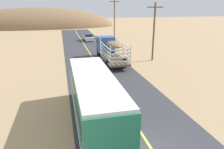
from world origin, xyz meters
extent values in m
cube|color=#3359A5|center=(2.12, 22.58, 1.82)|extent=(2.50, 2.20, 2.20)
cube|color=#192333|center=(2.12, 22.58, 2.27)|extent=(2.53, 1.54, 0.70)
cube|color=brown|center=(2.12, 17.18, 0.72)|extent=(2.50, 6.40, 0.24)
cylinder|color=silver|center=(0.93, 20.32, 1.94)|extent=(0.12, 0.12, 2.20)
cylinder|color=silver|center=(3.31, 20.32, 1.94)|extent=(0.12, 0.12, 2.20)
cylinder|color=silver|center=(0.93, 14.04, 1.94)|extent=(0.12, 0.12, 2.20)
cylinder|color=silver|center=(3.31, 14.04, 1.94)|extent=(0.12, 0.12, 2.20)
cube|color=silver|center=(0.91, 17.18, 1.28)|extent=(0.08, 6.30, 0.12)
cube|color=silver|center=(3.33, 17.18, 1.28)|extent=(0.08, 6.30, 0.12)
cube|color=silver|center=(2.12, 14.02, 1.28)|extent=(2.40, 0.08, 0.12)
cube|color=silver|center=(0.91, 17.18, 1.72)|extent=(0.08, 6.30, 0.12)
cube|color=silver|center=(3.33, 17.18, 1.72)|extent=(0.08, 6.30, 0.12)
cube|color=silver|center=(2.12, 14.02, 1.72)|extent=(2.40, 0.08, 0.12)
cube|color=silver|center=(0.91, 17.18, 2.16)|extent=(0.08, 6.30, 0.12)
cube|color=silver|center=(3.33, 17.18, 2.16)|extent=(0.08, 6.30, 0.12)
cube|color=silver|center=(2.12, 14.02, 2.16)|extent=(2.40, 0.08, 0.12)
cube|color=silver|center=(0.91, 17.18, 2.60)|extent=(0.08, 6.30, 0.12)
cube|color=silver|center=(3.33, 17.18, 2.60)|extent=(0.08, 6.30, 0.12)
cube|color=silver|center=(2.12, 14.02, 2.60)|extent=(2.40, 0.08, 0.12)
ellipsoid|color=#8C6B4C|center=(2.12, 17.18, 2.69)|extent=(1.75, 3.84, 0.70)
cylinder|color=black|center=(1.03, 22.58, 0.57)|extent=(0.32, 1.10, 1.10)
cylinder|color=black|center=(3.21, 22.58, 0.57)|extent=(0.32, 1.10, 1.10)
cylinder|color=black|center=(1.03, 15.90, 0.57)|extent=(0.32, 1.10, 1.10)
cylinder|color=black|center=(3.21, 15.90, 0.57)|extent=(0.32, 1.10, 1.10)
cube|color=#2D8C66|center=(-2.52, 3.68, 1.72)|extent=(2.50, 10.00, 2.70)
cube|color=white|center=(-2.52, 3.68, 3.15)|extent=(2.45, 9.80, 0.16)
cube|color=#192333|center=(-2.52, 3.68, 2.19)|extent=(2.54, 9.20, 0.80)
cube|color=silver|center=(-2.52, 3.68, 0.57)|extent=(2.53, 9.80, 0.36)
cylinder|color=black|center=(-3.62, 6.93, 0.52)|extent=(0.30, 1.00, 1.00)
cylinder|color=black|center=(-1.42, 6.93, 0.52)|extent=(0.30, 1.00, 1.00)
cylinder|color=black|center=(-3.62, 0.43, 0.52)|extent=(0.30, 1.00, 1.00)
cylinder|color=black|center=(-1.42, 0.43, 0.52)|extent=(0.30, 1.00, 1.00)
cube|color=silver|center=(1.46, 37.75, 0.53)|extent=(1.80, 4.40, 0.70)
cube|color=#192333|center=(1.46, 37.85, 1.18)|extent=(1.53, 2.20, 0.60)
cylinder|color=black|center=(0.67, 39.07, 0.35)|extent=(0.22, 0.66, 0.66)
cylinder|color=black|center=(2.25, 39.07, 0.35)|extent=(0.22, 0.66, 0.66)
cylinder|color=black|center=(0.67, 36.43, 0.35)|extent=(0.22, 0.66, 0.66)
cylinder|color=black|center=(2.25, 36.43, 0.35)|extent=(0.22, 0.66, 0.66)
cylinder|color=brown|center=(7.93, 18.42, 3.86)|extent=(0.24, 0.24, 7.73)
cube|color=brown|center=(7.93, 18.42, 7.13)|extent=(2.20, 0.14, 0.14)
cylinder|color=brown|center=(7.93, 40.52, 4.36)|extent=(0.24, 0.24, 8.72)
cube|color=brown|center=(7.93, 40.52, 8.12)|extent=(2.20, 0.14, 0.14)
ellipsoid|color=olive|center=(-11.84, 71.13, 0.00)|extent=(53.58, 20.07, 13.20)
camera|label=1|loc=(-4.33, -8.90, 7.42)|focal=34.56mm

